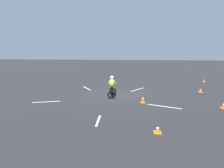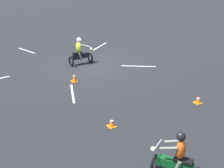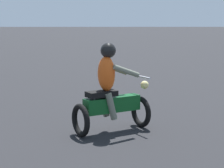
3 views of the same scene
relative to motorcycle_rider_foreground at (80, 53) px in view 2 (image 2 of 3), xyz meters
The scene contains 10 objects.
ground_plane 1.08m from the motorcycle_rider_foreground, 146.00° to the left, with size 120.00×120.00×0.00m, color black.
motorcycle_rider_foreground is the anchor object (origin of this frame).
motorcycle_rider_background 11.06m from the motorcycle_rider_foreground, 79.74° to the left, with size 1.23×1.51×1.66m.
traffic_cone_near_left 2.78m from the motorcycle_rider_foreground, 58.10° to the left, with size 0.32×0.32×0.46m.
traffic_cone_mid_left 7.59m from the motorcycle_rider_foreground, 74.03° to the left, with size 0.32×0.32×0.36m.
traffic_cone_far_center 7.87m from the motorcycle_rider_foreground, 107.23° to the left, with size 0.32×0.32×0.34m.
lane_stripe_n 4.29m from the motorcycle_rider_foreground, 59.49° to the left, with size 0.10×2.15×0.01m, color silver.
lane_stripe_nw 3.60m from the motorcycle_rider_foreground, 143.55° to the left, with size 0.10×2.05×0.01m, color silver.
lane_stripe_sw 4.07m from the motorcycle_rider_foreground, 135.75° to the right, with size 0.10×2.08×0.01m, color silver.
lane_stripe_s 4.93m from the motorcycle_rider_foreground, 65.55° to the right, with size 0.10×1.89×0.01m, color silver.
Camera 2 is at (8.13, 15.97, 6.38)m, focal length 50.00 mm.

